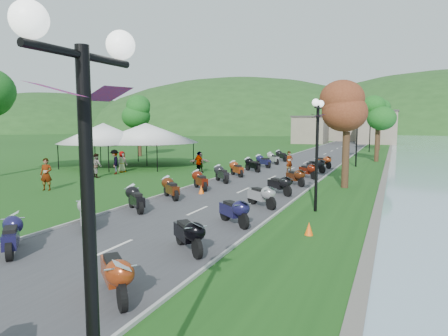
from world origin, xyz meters
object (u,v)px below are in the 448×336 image
at_px(pedestrian_a, 47,190).
at_px(pedestrian_c, 115,174).
at_px(streetlamp_near, 91,273).
at_px(vendor_tent_main, 146,145).
at_px(pedestrian_b, 97,177).

distance_m(pedestrian_a, pedestrian_c, 7.81).
height_order(streetlamp_near, pedestrian_a, streetlamp_near).
height_order(streetlamp_near, vendor_tent_main, streetlamp_near).
bearing_deg(vendor_tent_main, pedestrian_b, -82.81).
distance_m(pedestrian_b, pedestrian_c, 2.05).
distance_m(vendor_tent_main, pedestrian_c, 6.31).
distance_m(streetlamp_near, vendor_tent_main, 33.50).
height_order(streetlamp_near, pedestrian_c, streetlamp_near).
height_order(vendor_tent_main, pedestrian_b, vendor_tent_main).
bearing_deg(pedestrian_a, vendor_tent_main, 77.74).
bearing_deg(streetlamp_near, pedestrian_c, 128.08).
distance_m(streetlamp_near, pedestrian_c, 28.21).
height_order(vendor_tent_main, pedestrian_a, vendor_tent_main).
xyz_separation_m(pedestrian_a, pedestrian_c, (-1.10, 7.73, 0.00)).
bearing_deg(pedestrian_c, vendor_tent_main, 151.63).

